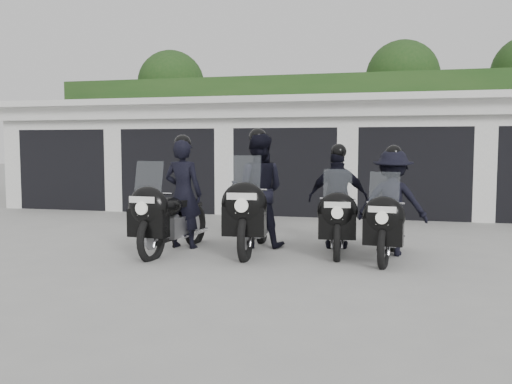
% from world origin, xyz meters
% --- Properties ---
extents(ground, '(80.00, 80.00, 0.00)m').
position_xyz_m(ground, '(0.00, 0.00, 0.00)').
color(ground, '#999994').
rests_on(ground, ground).
extents(garage_block, '(16.40, 6.80, 2.96)m').
position_xyz_m(garage_block, '(-0.00, 8.06, 1.42)').
color(garage_block, white).
rests_on(garage_block, ground).
extents(background_vegetation, '(20.00, 3.90, 5.80)m').
position_xyz_m(background_vegetation, '(0.37, 12.92, 2.77)').
color(background_vegetation, '#1C3C16').
rests_on(background_vegetation, ground).
extents(police_bike_a, '(0.82, 2.30, 2.00)m').
position_xyz_m(police_bike_a, '(-0.94, 0.61, 0.79)').
color(police_bike_a, black).
rests_on(police_bike_a, ground).
extents(police_bike_b, '(1.00, 2.43, 2.12)m').
position_xyz_m(police_bike_b, '(0.32, 1.09, 0.89)').
color(police_bike_b, black).
rests_on(police_bike_b, ground).
extents(police_bike_c, '(1.04, 2.12, 1.84)m').
position_xyz_m(police_bike_c, '(1.69, 1.32, 0.78)').
color(police_bike_c, black).
rests_on(police_bike_c, ground).
extents(police_bike_d, '(1.15, 2.08, 1.82)m').
position_xyz_m(police_bike_d, '(2.55, 0.96, 0.77)').
color(police_bike_d, black).
rests_on(police_bike_d, ground).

